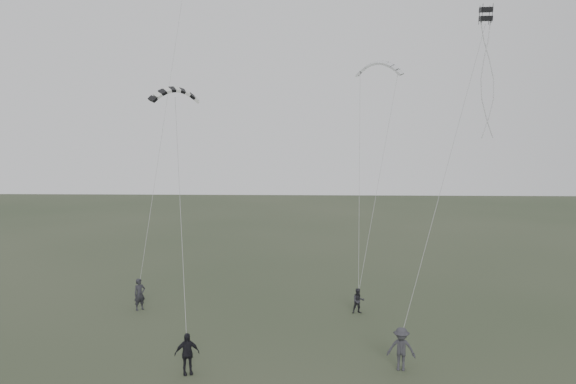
{
  "coord_description": "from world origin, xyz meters",
  "views": [
    {
      "loc": [
        1.5,
        -25.73,
        10.59
      ],
      "look_at": [
        0.45,
        5.5,
        7.3
      ],
      "focal_mm": 35.0,
      "sensor_mm": 36.0,
      "label": 1
    }
  ],
  "objects_px": {
    "flyer_left": "(140,294)",
    "kite_pale_large": "(379,63)",
    "flyer_far": "(401,349)",
    "kite_box": "(486,14)",
    "flyer_center": "(187,354)",
    "flyer_right": "(358,301)",
    "kite_striped": "(175,89)"
  },
  "relations": [
    {
      "from": "flyer_right",
      "to": "flyer_center",
      "type": "height_order",
      "value": "flyer_center"
    },
    {
      "from": "flyer_center",
      "to": "kite_box",
      "type": "height_order",
      "value": "kite_box"
    },
    {
      "from": "flyer_right",
      "to": "flyer_center",
      "type": "xyz_separation_m",
      "value": [
        -8.31,
        -8.69,
        0.19
      ]
    },
    {
      "from": "flyer_left",
      "to": "flyer_far",
      "type": "height_order",
      "value": "flyer_far"
    },
    {
      "from": "flyer_far",
      "to": "kite_striped",
      "type": "bearing_deg",
      "value": 167.86
    },
    {
      "from": "flyer_left",
      "to": "kite_box",
      "type": "relative_size",
      "value": 2.75
    },
    {
      "from": "flyer_far",
      "to": "kite_box",
      "type": "height_order",
      "value": "kite_box"
    },
    {
      "from": "flyer_center",
      "to": "flyer_far",
      "type": "distance_m",
      "value": 9.53
    },
    {
      "from": "kite_pale_large",
      "to": "kite_box",
      "type": "height_order",
      "value": "kite_box"
    },
    {
      "from": "flyer_left",
      "to": "kite_box",
      "type": "bearing_deg",
      "value": -48.67
    },
    {
      "from": "flyer_center",
      "to": "kite_pale_large",
      "type": "bearing_deg",
      "value": 38.75
    },
    {
      "from": "flyer_center",
      "to": "kite_box",
      "type": "xyz_separation_m",
      "value": [
        14.45,
        6.4,
        15.76
      ]
    },
    {
      "from": "flyer_left",
      "to": "flyer_right",
      "type": "height_order",
      "value": "flyer_left"
    },
    {
      "from": "flyer_left",
      "to": "kite_box",
      "type": "xyz_separation_m",
      "value": [
        19.22,
        -2.49,
        15.74
      ]
    },
    {
      "from": "kite_pale_large",
      "to": "kite_box",
      "type": "relative_size",
      "value": 4.91
    },
    {
      "from": "kite_pale_large",
      "to": "kite_box",
      "type": "distance_m",
      "value": 11.86
    },
    {
      "from": "flyer_right",
      "to": "flyer_center",
      "type": "relative_size",
      "value": 0.8
    },
    {
      "from": "flyer_left",
      "to": "kite_pale_large",
      "type": "xyz_separation_m",
      "value": [
        15.16,
        8.61,
        14.65
      ]
    },
    {
      "from": "flyer_far",
      "to": "flyer_left",
      "type": "bearing_deg",
      "value": 162.74
    },
    {
      "from": "flyer_left",
      "to": "kite_pale_large",
      "type": "bearing_deg",
      "value": -11.7
    },
    {
      "from": "flyer_left",
      "to": "kite_box",
      "type": "height_order",
      "value": "kite_box"
    },
    {
      "from": "flyer_right",
      "to": "kite_striped",
      "type": "xyz_separation_m",
      "value": [
        -9.98,
        -2.83,
        12.12
      ]
    },
    {
      "from": "flyer_center",
      "to": "kite_box",
      "type": "distance_m",
      "value": 22.32
    },
    {
      "from": "flyer_center",
      "to": "kite_box",
      "type": "relative_size",
      "value": 2.68
    },
    {
      "from": "flyer_right",
      "to": "kite_pale_large",
      "type": "height_order",
      "value": "kite_pale_large"
    },
    {
      "from": "flyer_far",
      "to": "kite_pale_large",
      "type": "relative_size",
      "value": 0.57
    },
    {
      "from": "flyer_right",
      "to": "flyer_far",
      "type": "distance_m",
      "value": 8.04
    },
    {
      "from": "flyer_far",
      "to": "kite_pale_large",
      "type": "xyz_separation_m",
      "value": [
        0.89,
        16.75,
        14.63
      ]
    },
    {
      "from": "flyer_left",
      "to": "kite_striped",
      "type": "height_order",
      "value": "kite_striped"
    },
    {
      "from": "flyer_left",
      "to": "flyer_far",
      "type": "distance_m",
      "value": 16.43
    },
    {
      "from": "kite_pale_large",
      "to": "flyer_far",
      "type": "bearing_deg",
      "value": -73.6
    },
    {
      "from": "flyer_left",
      "to": "kite_pale_large",
      "type": "distance_m",
      "value": 22.77
    }
  ]
}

